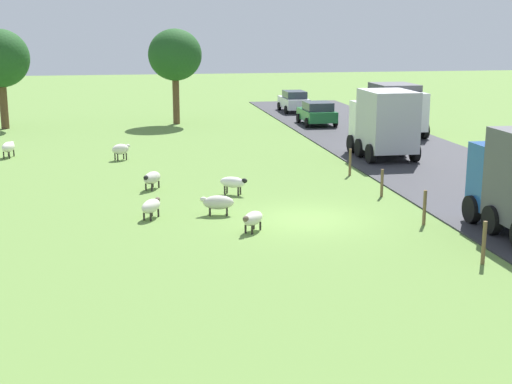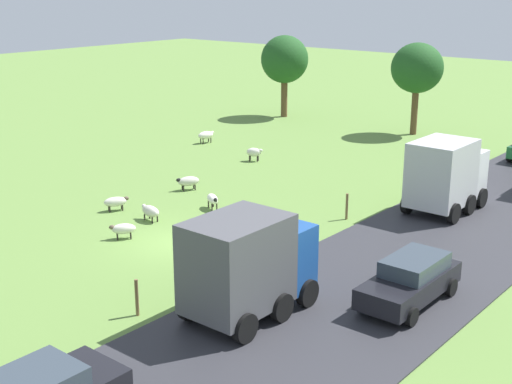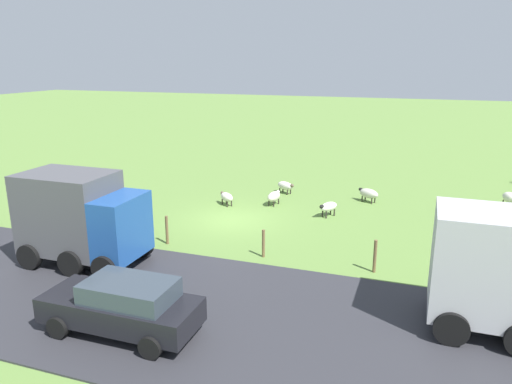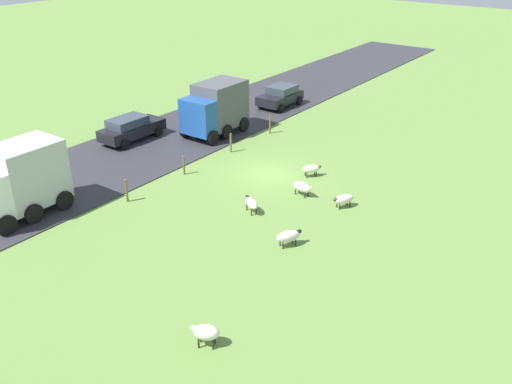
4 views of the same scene
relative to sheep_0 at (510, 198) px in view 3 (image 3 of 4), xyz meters
name	(u,v)px [view 3 (image 3 of 4)]	position (x,y,z in m)	size (l,w,h in m)	color
ground_plane	(232,220)	(6.66, -13.03, -0.57)	(160.00, 160.00, 0.00)	olive
road_strip	(133,299)	(15.29, -13.03, -0.54)	(8.00, 80.00, 0.06)	#2D2D33
sheep_0	(510,198)	(0.00, 0.00, 0.00)	(1.06, 0.90, 0.85)	silver
sheep_1	(227,197)	(4.45, -14.24, -0.11)	(1.01, 1.10, 0.69)	silver
sheep_2	(285,186)	(1.14, -11.91, -0.11)	(0.96, 1.24, 0.70)	silver
sheep_4	(328,207)	(4.59, -8.71, -0.06)	(1.19, 0.94, 0.74)	white
sheep_5	(369,193)	(1.34, -7.13, -0.08)	(1.02, 1.26, 0.75)	beige
sheep_6	(274,196)	(3.57, -11.86, -0.09)	(1.28, 0.67, 0.74)	beige
fence_post_0	(82,219)	(10.49, -18.76, 0.08)	(0.12, 0.12, 1.30)	brown
fence_post_1	(167,230)	(10.49, -14.46, 0.05)	(0.12, 0.12, 1.24)	brown
fence_post_2	(263,243)	(10.49, -10.15, 0.00)	(0.12, 0.12, 1.14)	brown
fence_post_3	(375,256)	(10.49, -5.84, 0.06)	(0.12, 0.12, 1.26)	brown
truck_0	(511,272)	(13.51, -1.91, 1.34)	(2.64, 4.39, 3.53)	white
truck_1	(81,217)	(13.34, -16.44, 1.32)	(2.66, 4.57, 3.48)	#1E4C99
car_0	(123,305)	(17.08, -12.15, 0.32)	(2.00, 4.54, 1.60)	black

